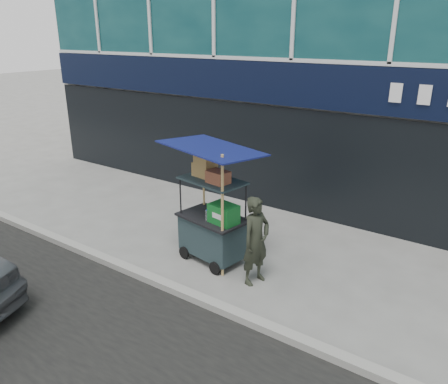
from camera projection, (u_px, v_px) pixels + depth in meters
The scene contains 4 objects.
ground at pixel (176, 283), 7.30m from camera, with size 80.00×80.00×0.00m, color slate.
curb at pixel (167, 286), 7.13m from camera, with size 80.00×0.18×0.12m, color gray.
vendor_cart at pixel (213, 221), 7.80m from camera, with size 1.79×1.40×2.21m.
vendor_man at pixel (256, 241), 7.11m from camera, with size 0.55×0.36×1.51m, color black.
Camera 1 is at (4.29, -4.71, 3.96)m, focal length 35.00 mm.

